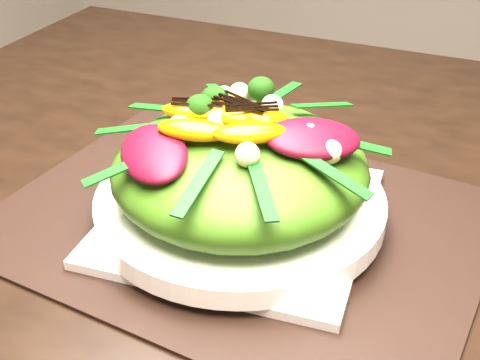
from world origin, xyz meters
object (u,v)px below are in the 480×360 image
at_px(salad_bowl, 240,203).
at_px(orange_segment, 232,105).
at_px(placemat, 240,221).
at_px(plate_base, 240,215).
at_px(lettuce_mound, 240,168).

distance_m(salad_bowl, orange_segment, 0.09).
xyz_separation_m(placemat, plate_base, (0.00, -0.00, 0.01)).
relative_size(salad_bowl, lettuce_mound, 1.15).
bearing_deg(plate_base, placemat, 153.43).
distance_m(salad_bowl, lettuce_mound, 0.04).
height_order(placemat, orange_segment, orange_segment).
xyz_separation_m(placemat, lettuce_mound, (0.00, -0.00, 0.06)).
bearing_deg(placemat, lettuce_mound, -26.57).
xyz_separation_m(lettuce_mound, orange_segment, (-0.02, 0.03, 0.05)).
height_order(placemat, lettuce_mound, lettuce_mound).
xyz_separation_m(salad_bowl, orange_segment, (-0.02, 0.03, 0.08)).
bearing_deg(plate_base, lettuce_mound, 0.00).
relative_size(placemat, lettuce_mound, 1.90).
distance_m(lettuce_mound, orange_segment, 0.06).
relative_size(placemat, orange_segment, 6.99).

